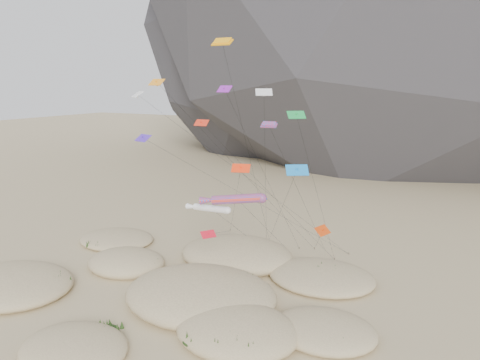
% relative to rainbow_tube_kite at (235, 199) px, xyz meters
% --- Properties ---
extents(ground, '(500.00, 500.00, 0.00)m').
position_rel_rainbow_tube_kite_xyz_m(ground, '(-2.56, -9.81, -10.29)').
color(ground, '#CCB789').
rests_on(ground, ground).
extents(dunes, '(48.99, 38.34, 4.03)m').
position_rel_rainbow_tube_kite_xyz_m(dunes, '(-4.13, -5.59, -9.56)').
color(dunes, '#CCB789').
rests_on(dunes, ground).
extents(dune_grass, '(41.25, 29.94, 1.54)m').
position_rel_rainbow_tube_kite_xyz_m(dune_grass, '(-2.19, -6.24, -9.45)').
color(dune_grass, black).
rests_on(dune_grass, ground).
extents(kite_stakes, '(22.92, 4.68, 0.30)m').
position_rel_rainbow_tube_kite_xyz_m(kite_stakes, '(0.12, 13.74, -10.14)').
color(kite_stakes, '#3F2D1E').
rests_on(kite_stakes, ground).
extents(rainbow_tube_kite, '(8.22, 15.39, 11.23)m').
position_rel_rainbow_tube_kite_xyz_m(rainbow_tube_kite, '(0.00, 0.00, 0.00)').
color(rainbow_tube_kite, '#FE391A').
rests_on(rainbow_tube_kite, ground).
extents(white_tube_kite, '(7.18, 12.98, 9.21)m').
position_rel_rainbow_tube_kite_xyz_m(white_tube_kite, '(-4.01, 0.56, -1.80)').
color(white_tube_kite, white).
rests_on(white_tube_kite, ground).
extents(orange_parafoil, '(2.65, 15.44, 29.46)m').
position_rel_rainbow_tube_kite_xyz_m(orange_parafoil, '(-2.33, 1.53, 18.28)').
color(orange_parafoil, '#FAA20D').
rests_on(orange_parafoil, ground).
extents(multi_parafoil, '(4.01, 14.57, 19.78)m').
position_rel_rainbow_tube_kite_xyz_m(multi_parafoil, '(3.88, 1.70, 8.75)').
color(multi_parafoil, red).
rests_on(multi_parafoil, ground).
extents(delta_kites, '(29.70, 21.73, 24.64)m').
position_rel_rainbow_tube_kite_xyz_m(delta_kites, '(-2.00, 1.37, 6.84)').
color(delta_kites, purple).
rests_on(delta_kites, ground).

